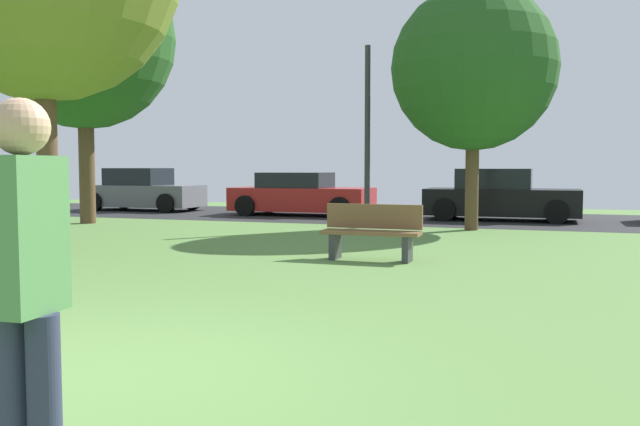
{
  "coord_description": "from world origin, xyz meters",
  "views": [
    {
      "loc": [
        3.11,
        -3.83,
        1.49
      ],
      "look_at": [
        0.0,
        5.07,
        0.85
      ],
      "focal_mm": 37.35,
      "sensor_mm": 36.0,
      "label": 1
    }
  ],
  "objects_px": {
    "parked_car_grey": "(143,191)",
    "person_bystander": "(25,286)",
    "park_bench": "(372,232)",
    "oak_tree_right": "(84,39)",
    "maple_tree_far": "(474,69)",
    "parked_car_red": "(301,195)",
    "street_lamp_post": "(367,137)",
    "parked_car_black": "(500,197)"
  },
  "relations": [
    {
      "from": "park_bench",
      "to": "street_lamp_post",
      "type": "xyz_separation_m",
      "value": [
        -1.61,
        5.65,
        1.79
      ]
    },
    {
      "from": "parked_car_grey",
      "to": "person_bystander",
      "type": "bearing_deg",
      "value": -57.09
    },
    {
      "from": "oak_tree_right",
      "to": "parked_car_black",
      "type": "distance_m",
      "value": 12.2
    },
    {
      "from": "parked_car_grey",
      "to": "maple_tree_far",
      "type": "bearing_deg",
      "value": -17.56
    },
    {
      "from": "parked_car_red",
      "to": "parked_car_grey",
      "type": "bearing_deg",
      "value": 176.39
    },
    {
      "from": "oak_tree_right",
      "to": "parked_car_grey",
      "type": "bearing_deg",
      "value": 108.82
    },
    {
      "from": "parked_car_grey",
      "to": "parked_car_red",
      "type": "xyz_separation_m",
      "value": [
        6.09,
        -0.38,
        -0.04
      ]
    },
    {
      "from": "oak_tree_right",
      "to": "park_bench",
      "type": "xyz_separation_m",
      "value": [
        9.08,
        -4.45,
        -4.44
      ]
    },
    {
      "from": "oak_tree_right",
      "to": "park_bench",
      "type": "height_order",
      "value": "oak_tree_right"
    },
    {
      "from": "parked_car_grey",
      "to": "park_bench",
      "type": "relative_size",
      "value": 2.55
    },
    {
      "from": "maple_tree_far",
      "to": "street_lamp_post",
      "type": "xyz_separation_m",
      "value": [
        -2.54,
        -0.2,
        -1.59
      ]
    },
    {
      "from": "maple_tree_far",
      "to": "parked_car_red",
      "type": "distance_m",
      "value": 7.32
    },
    {
      "from": "oak_tree_right",
      "to": "park_bench",
      "type": "bearing_deg",
      "value": -26.09
    },
    {
      "from": "park_bench",
      "to": "oak_tree_right",
      "type": "bearing_deg",
      "value": -26.09
    },
    {
      "from": "person_bystander",
      "to": "street_lamp_post",
      "type": "distance_m",
      "value": 14.08
    },
    {
      "from": "person_bystander",
      "to": "parked_car_red",
      "type": "distance_m",
      "value": 18.19
    },
    {
      "from": "parked_car_red",
      "to": "park_bench",
      "type": "distance_m",
      "value": 10.34
    },
    {
      "from": "parked_car_grey",
      "to": "street_lamp_post",
      "type": "xyz_separation_m",
      "value": [
        9.21,
        -3.92,
        1.58
      ]
    },
    {
      "from": "oak_tree_right",
      "to": "parked_car_grey",
      "type": "distance_m",
      "value": 6.87
    },
    {
      "from": "oak_tree_right",
      "to": "person_bystander",
      "type": "distance_m",
      "value": 16.43
    },
    {
      "from": "maple_tree_far",
      "to": "parked_car_red",
      "type": "bearing_deg",
      "value": 149.52
    },
    {
      "from": "oak_tree_right",
      "to": "street_lamp_post",
      "type": "distance_m",
      "value": 8.02
    },
    {
      "from": "parked_car_black",
      "to": "street_lamp_post",
      "type": "bearing_deg",
      "value": -130.02
    },
    {
      "from": "parked_car_red",
      "to": "street_lamp_post",
      "type": "relative_size",
      "value": 0.97
    },
    {
      "from": "maple_tree_far",
      "to": "street_lamp_post",
      "type": "relative_size",
      "value": 1.29
    },
    {
      "from": "parked_car_grey",
      "to": "parked_car_red",
      "type": "height_order",
      "value": "parked_car_grey"
    },
    {
      "from": "parked_car_black",
      "to": "street_lamp_post",
      "type": "distance_m",
      "value": 4.86
    },
    {
      "from": "maple_tree_far",
      "to": "parked_car_red",
      "type": "relative_size",
      "value": 1.32
    },
    {
      "from": "oak_tree_right",
      "to": "maple_tree_far",
      "type": "xyz_separation_m",
      "value": [
        10.01,
        1.4,
        -1.06
      ]
    },
    {
      "from": "person_bystander",
      "to": "parked_car_black",
      "type": "distance_m",
      "value": 17.37
    },
    {
      "from": "oak_tree_right",
      "to": "maple_tree_far",
      "type": "relative_size",
      "value": 1.26
    },
    {
      "from": "person_bystander",
      "to": "street_lamp_post",
      "type": "relative_size",
      "value": 0.4
    },
    {
      "from": "maple_tree_far",
      "to": "street_lamp_post",
      "type": "distance_m",
      "value": 3.0
    },
    {
      "from": "park_bench",
      "to": "street_lamp_post",
      "type": "distance_m",
      "value": 6.14
    },
    {
      "from": "maple_tree_far",
      "to": "person_bystander",
      "type": "distance_m",
      "value": 14.32
    },
    {
      "from": "oak_tree_right",
      "to": "park_bench",
      "type": "relative_size",
      "value": 4.57
    },
    {
      "from": "park_bench",
      "to": "parked_car_grey",
      "type": "bearing_deg",
      "value": -41.46
    },
    {
      "from": "parked_car_red",
      "to": "parked_car_black",
      "type": "xyz_separation_m",
      "value": [
        6.08,
        -0.02,
        0.04
      ]
    },
    {
      "from": "person_bystander",
      "to": "park_bench",
      "type": "height_order",
      "value": "person_bystander"
    },
    {
      "from": "person_bystander",
      "to": "street_lamp_post",
      "type": "height_order",
      "value": "street_lamp_post"
    },
    {
      "from": "oak_tree_right",
      "to": "parked_car_red",
      "type": "distance_m",
      "value": 7.72
    },
    {
      "from": "person_bystander",
      "to": "street_lamp_post",
      "type": "bearing_deg",
      "value": 5.99
    }
  ]
}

